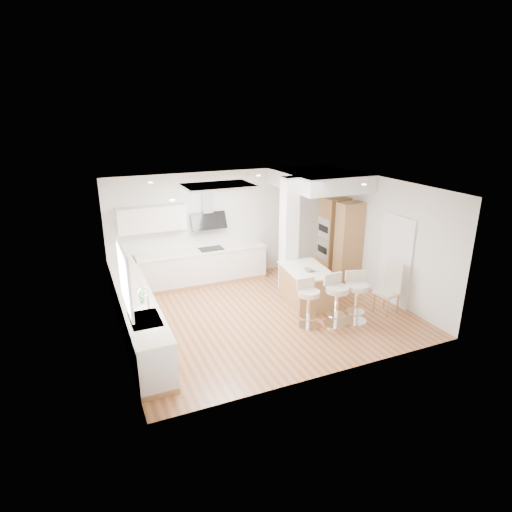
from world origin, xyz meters
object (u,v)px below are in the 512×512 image
bar_stool_a (308,301)px  bar_stool_c (356,295)px  dining_chair (390,286)px  bar_stool_b (336,297)px  peninsula (306,286)px

bar_stool_a → bar_stool_c: (1.02, -0.22, 0.04)m
bar_stool_c → dining_chair: 0.98m
bar_stool_b → bar_stool_c: bar_stool_c is taller
peninsula → bar_stool_c: size_ratio=1.34×
bar_stool_b → peninsula: bearing=89.6°
peninsula → bar_stool_a: 1.14m
bar_stool_c → dining_chair: size_ratio=0.95×
peninsula → bar_stool_c: bearing=-61.6°
peninsula → bar_stool_a: bar_stool_a is taller
bar_stool_c → bar_stool_b: bearing=-167.2°
bar_stool_a → dining_chair: size_ratio=0.89×
bar_stool_b → bar_stool_c: size_ratio=1.00×
peninsula → dining_chair: bearing=-30.9°
bar_stool_a → dining_chair: dining_chair is taller
bar_stool_a → dining_chair: bearing=-0.2°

